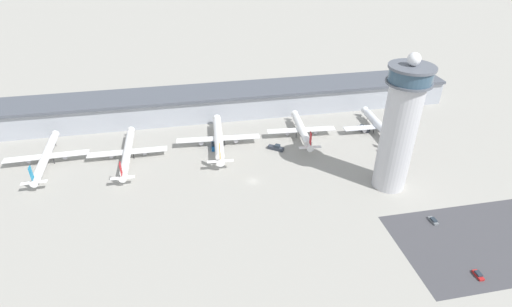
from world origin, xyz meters
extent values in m
plane|color=#9E9B93|center=(0.00, 0.00, 0.00)|extent=(1000.00, 1000.00, 0.00)
cube|color=#A3A8B2|center=(0.00, 70.00, 6.66)|extent=(254.65, 22.00, 13.32)
cube|color=#4C515B|center=(0.00, 70.00, 14.12)|extent=(254.65, 25.00, 1.60)
cylinder|color=#BCBCC1|center=(56.91, -13.44, 23.31)|extent=(13.69, 13.69, 46.63)
cylinder|color=#565B66|center=(56.91, -13.44, 47.03)|extent=(17.47, 17.47, 0.80)
cylinder|color=#334C60|center=(56.91, -13.44, 49.96)|extent=(16.07, 16.07, 5.05)
cylinder|color=#565B66|center=(56.91, -13.44, 52.98)|extent=(17.47, 17.47, 1.00)
sphere|color=white|center=(56.91, -13.44, 55.95)|extent=(4.94, 4.94, 4.94)
cube|color=#424247|center=(75.33, -52.62, 0.00)|extent=(64.00, 40.00, 0.01)
cylinder|color=white|center=(-91.91, 31.73, 4.63)|extent=(4.72, 37.22, 3.70)
cone|color=white|center=(-92.47, 51.95, 4.63)|extent=(3.79, 3.43, 3.70)
cone|color=white|center=(-91.34, 10.95, 4.63)|extent=(3.45, 4.53, 3.33)
cube|color=white|center=(-91.93, 32.47, 3.98)|extent=(37.60, 5.43, 0.44)
cylinder|color=#A8A8B2|center=(-99.83, 33.25, 2.86)|extent=(2.15, 4.13, 2.04)
cylinder|color=#A8A8B2|center=(-84.09, 33.68, 2.86)|extent=(2.15, 4.13, 2.04)
cube|color=#197FB2|center=(-91.32, 10.06, 9.44)|extent=(0.38, 2.81, 5.92)
cube|color=white|center=(-91.30, 9.66, 5.00)|extent=(10.42, 2.28, 0.24)
cylinder|color=black|center=(-92.39, 49.08, 1.39)|extent=(0.28, 0.28, 2.78)
cylinder|color=black|center=(-89.32, 31.74, 1.39)|extent=(0.28, 0.28, 2.78)
cylinder|color=black|center=(-94.50, 31.60, 1.39)|extent=(0.28, 0.28, 2.78)
cylinder|color=white|center=(-55.29, 29.44, 4.13)|extent=(3.94, 38.06, 3.65)
cone|color=white|center=(-55.14, 50.09, 4.13)|extent=(3.67, 3.31, 3.65)
cone|color=white|center=(-55.46, 8.24, 4.13)|extent=(3.31, 4.40, 3.28)
cube|color=white|center=(-55.29, 30.20, 3.49)|extent=(37.02, 4.68, 0.44)
cylinder|color=#A8A8B2|center=(-63.05, 31.26, 2.39)|extent=(2.04, 4.03, 2.00)
cylinder|color=#A8A8B2|center=(-47.51, 31.14, 2.39)|extent=(2.04, 4.03, 2.00)
cube|color=red|center=(-55.46, 7.36, 8.87)|extent=(0.32, 2.80, 5.83)
cube|color=white|center=(-55.47, 6.96, 4.49)|extent=(10.22, 2.08, 0.24)
cylinder|color=black|center=(-55.16, 47.25, 1.15)|extent=(0.28, 0.28, 2.30)
cylinder|color=black|center=(-52.74, 29.38, 1.15)|extent=(0.28, 0.28, 2.30)
cylinder|color=black|center=(-57.85, 29.42, 1.15)|extent=(0.28, 0.28, 2.30)
cylinder|color=white|center=(-11.50, 33.30, 4.80)|extent=(6.78, 37.00, 4.27)
cone|color=white|center=(-10.11, 53.57, 4.80)|extent=(4.52, 4.12, 4.27)
cone|color=white|center=(-12.94, 12.40, 4.80)|extent=(4.18, 5.37, 3.84)
cube|color=white|center=(-11.45, 34.04, 4.05)|extent=(41.76, 7.24, 0.44)
cylinder|color=#A8A8B2|center=(-20.09, 35.64, 2.76)|extent=(2.66, 4.84, 2.35)
cylinder|color=#A8A8B2|center=(-2.67, 34.44, 2.76)|extent=(2.66, 4.84, 2.35)
cube|color=orange|center=(-13.01, 11.37, 10.34)|extent=(0.49, 2.81, 6.83)
cube|color=white|center=(-13.04, 10.98, 5.22)|extent=(12.05, 2.82, 0.24)
cylinder|color=black|center=(-10.32, 50.46, 1.33)|extent=(0.28, 0.28, 2.66)
cylinder|color=black|center=(-8.53, 33.04, 1.33)|extent=(0.28, 0.28, 2.66)
cylinder|color=black|center=(-14.48, 33.45, 1.33)|extent=(0.28, 0.28, 2.66)
cylinder|color=white|center=(31.96, 34.39, 4.70)|extent=(6.19, 31.14, 3.85)
cone|color=white|center=(33.27, 51.54, 4.70)|extent=(4.10, 3.75, 3.85)
cone|color=white|center=(30.61, 16.66, 4.70)|extent=(3.81, 4.87, 3.47)
cube|color=white|center=(32.01, 35.00, 4.03)|extent=(35.83, 7.09, 0.44)
cylinder|color=#A8A8B2|center=(24.63, 36.57, 2.86)|extent=(2.43, 4.39, 2.12)
cylinder|color=#A8A8B2|center=(39.54, 35.43, 2.86)|extent=(2.43, 4.39, 2.12)
cube|color=red|center=(30.54, 15.74, 9.71)|extent=(0.51, 2.81, 6.16)
cube|color=white|center=(30.51, 15.34, 5.09)|extent=(10.91, 2.81, 0.24)
cylinder|color=black|center=(33.04, 48.61, 1.39)|extent=(0.28, 0.28, 2.78)
cylinder|color=black|center=(34.64, 34.00, 1.39)|extent=(0.28, 0.28, 2.78)
cylinder|color=black|center=(29.26, 34.41, 1.39)|extent=(0.28, 0.28, 2.78)
cylinder|color=silver|center=(73.85, 31.18, 4.21)|extent=(5.20, 33.02, 4.10)
cone|color=silver|center=(74.46, 49.46, 4.21)|extent=(4.22, 3.83, 4.10)
cone|color=silver|center=(73.22, 12.28, 4.21)|extent=(3.86, 5.04, 3.69)
cube|color=silver|center=(73.87, 31.83, 3.49)|extent=(38.31, 5.67, 0.44)
cylinder|color=#A8A8B2|center=(65.89, 33.10, 2.25)|extent=(2.41, 4.59, 2.26)
cylinder|color=#A8A8B2|center=(81.92, 32.57, 2.25)|extent=(2.41, 4.59, 2.26)
cube|color=red|center=(73.18, 11.29, 9.54)|extent=(0.39, 2.81, 6.57)
cube|color=silver|center=(73.17, 10.89, 4.62)|extent=(11.55, 2.38, 0.24)
cylinder|color=black|center=(74.36, 46.42, 1.08)|extent=(0.28, 0.28, 2.16)
cylinder|color=black|center=(76.71, 30.94, 1.08)|extent=(0.28, 0.28, 2.16)
cylinder|color=black|center=(70.97, 31.13, 1.08)|extent=(0.28, 0.28, 2.16)
cube|color=black|center=(15.98, 24.60, 0.06)|extent=(6.86, 5.88, 0.12)
cube|color=#2D333D|center=(15.98, 24.60, 0.81)|extent=(7.96, 6.70, 1.61)
cube|color=#232D38|center=(16.63, 24.14, 2.27)|extent=(3.23, 3.19, 1.32)
cube|color=black|center=(-14.02, 32.15, 0.06)|extent=(2.85, 6.42, 0.12)
cube|color=#195699|center=(-14.02, 32.15, 0.85)|extent=(3.05, 7.61, 1.71)
cube|color=#232D38|center=(-14.08, 31.40, 2.41)|extent=(2.33, 2.40, 1.40)
cube|color=black|center=(66.72, 35.06, 0.06)|extent=(5.90, 6.11, 0.12)
cube|color=#2D333D|center=(66.72, 35.06, 0.84)|extent=(6.78, 7.05, 1.67)
cube|color=#232D38|center=(66.21, 35.61, 2.36)|extent=(3.02, 3.03, 1.37)
cube|color=black|center=(62.27, -66.17, 0.06)|extent=(1.80, 3.69, 0.12)
cube|color=red|center=(62.27, -66.17, 0.39)|extent=(1.89, 4.38, 0.79)
cube|color=#232D38|center=(62.28, -66.06, 1.11)|extent=(1.62, 2.43, 0.64)
cube|color=black|center=(62.80, -39.13, 0.06)|extent=(1.89, 3.98, 0.12)
cube|color=slate|center=(62.80, -39.13, 0.38)|extent=(1.99, 4.73, 0.75)
cube|color=#232D38|center=(62.81, -39.24, 1.06)|extent=(1.69, 2.62, 0.61)
camera|label=1|loc=(-25.90, -140.75, 102.23)|focal=28.00mm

